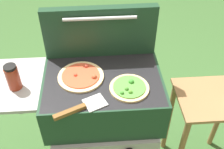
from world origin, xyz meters
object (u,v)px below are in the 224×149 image
at_px(grill, 101,97).
at_px(pizza_veggie, 129,88).
at_px(sauce_jar, 13,77).
at_px(prep_table, 207,118).
at_px(spatula, 80,108).
at_px(pizza_pepperoni, 81,76).

height_order(grill, pizza_veggie, pizza_veggie).
bearing_deg(grill, sauce_jar, -175.49).
xyz_separation_m(pizza_veggie, prep_table, (0.53, 0.09, -0.40)).
distance_m(spatula, prep_table, 0.90).
xyz_separation_m(pizza_pepperoni, spatula, (-0.00, -0.22, -0.00)).
bearing_deg(prep_table, pizza_pepperoni, 179.16).
height_order(spatula, prep_table, spatula).
height_order(grill, pizza_pepperoni, pizza_pepperoni).
xyz_separation_m(pizza_pepperoni, prep_table, (0.77, -0.01, -0.40)).
bearing_deg(spatula, sauce_jar, 152.44).
bearing_deg(sauce_jar, pizza_veggie, -5.46).
distance_m(sauce_jar, spatula, 0.38).
distance_m(pizza_veggie, prep_table, 0.67).
xyz_separation_m(grill, pizza_pepperoni, (-0.10, 0.02, 0.15)).
relative_size(grill, spatula, 3.69).
bearing_deg(grill, prep_table, 0.37).
xyz_separation_m(pizza_pepperoni, sauce_jar, (-0.33, -0.05, 0.06)).
bearing_deg(prep_table, grill, -179.63).
bearing_deg(pizza_pepperoni, sauce_jar, -171.47).
xyz_separation_m(sauce_jar, spatula, (0.33, -0.17, -0.06)).
bearing_deg(pizza_veggie, prep_table, 10.06).
relative_size(pizza_pepperoni, spatula, 0.94).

